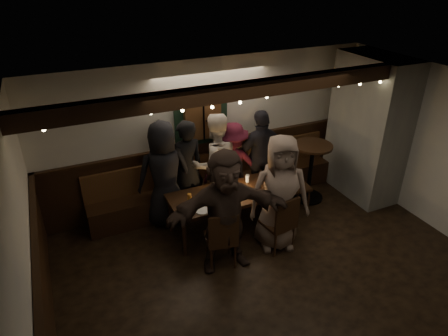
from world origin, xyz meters
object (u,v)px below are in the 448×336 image
dining_table (229,197)px  person_a (165,175)px  person_g (279,194)px  person_e (261,157)px  chair_near_right (282,221)px  chair_end (291,182)px  high_top (311,165)px  person_b (186,170)px  person_f (225,211)px  chair_near_left (222,237)px  person_c (215,164)px  person_d (232,165)px

dining_table → person_a: bearing=143.8°
person_g → person_e: bearing=89.7°
person_e → person_g: (-0.41, -1.30, 0.06)m
chair_near_right → chair_end: size_ratio=0.93×
chair_near_right → person_e: size_ratio=0.55×
chair_end → high_top: size_ratio=0.93×
dining_table → person_b: size_ratio=1.09×
person_f → person_g: bearing=12.6°
high_top → person_e: 0.93m
chair_near_left → person_f: 0.40m
person_c → person_g: bearing=110.2°
chair_near_right → person_b: (-0.96, 1.52, 0.35)m
dining_table → high_top: size_ratio=1.75×
dining_table → person_a: (-0.86, 0.63, 0.28)m
person_c → person_g: size_ratio=0.98×
person_d → person_f: person_f is taller
person_c → person_d: size_ratio=1.15×
person_a → dining_table: bearing=149.9°
person_d → person_c: bearing=12.1°
chair_end → person_c: bearing=154.2°
chair_near_left → person_e: 2.03m
chair_end → person_e: (-0.29, 0.56, 0.30)m
person_b → person_e: person_b is taller
person_c → person_e: bearing=179.7°
dining_table → person_c: size_ratio=1.06×
chair_near_right → person_b: bearing=122.3°
dining_table → chair_near_right: 0.96m
person_f → chair_end: bearing=34.3°
dining_table → person_c: bearing=86.9°
high_top → person_b: 2.28m
dining_table → high_top: (1.77, 0.27, 0.06)m
person_a → person_f: person_f is taller
person_e → person_b: bearing=-2.5°
person_a → person_f: size_ratio=0.98×
chair_end → person_c: (-1.18, 0.57, 0.34)m
person_e → person_f: person_f is taller
high_top → person_b: person_b is taller
person_c → person_d: (0.34, 0.05, -0.12)m
chair_end → person_a: person_a is taller
chair_near_right → chair_end: chair_end is taller
person_e → high_top: bearing=156.0°
person_b → person_e: 1.40m
chair_near_left → chair_near_right: same height
person_b → high_top: bearing=160.1°
person_a → person_f: bearing=114.5°
chair_near_left → person_c: 1.57m
chair_near_right → person_c: 1.58m
person_c → person_b: bearing=-6.1°
chair_near_right → person_c: bearing=107.4°
dining_table → chair_near_left: size_ratio=2.03×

